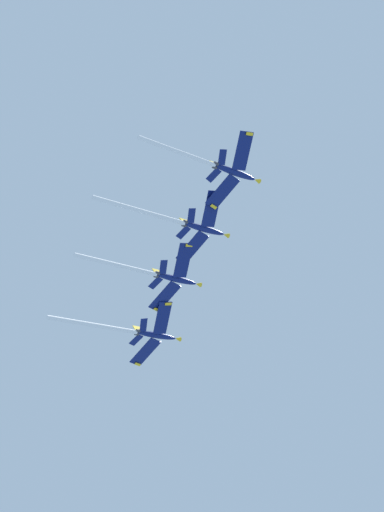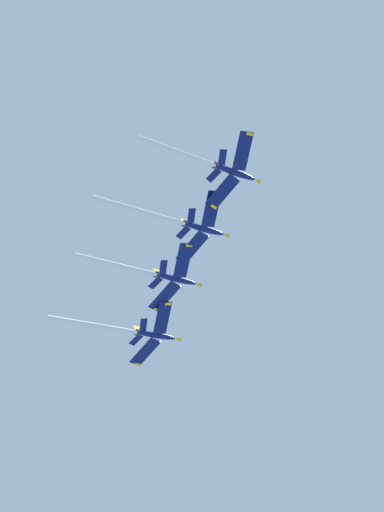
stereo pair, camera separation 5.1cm
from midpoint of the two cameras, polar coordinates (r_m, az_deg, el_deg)
jet_far_left at (r=161.89m, az=-5.19°, el=-6.67°), size 22.20×30.23×18.37m
jet_inner_left at (r=155.57m, az=-3.10°, el=-1.64°), size 21.26×28.52×16.75m
jet_centre at (r=151.25m, az=-0.89°, el=2.97°), size 22.07×30.51×18.28m
jet_inner_right at (r=148.23m, az=2.42°, el=7.90°), size 20.45×27.52×15.88m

